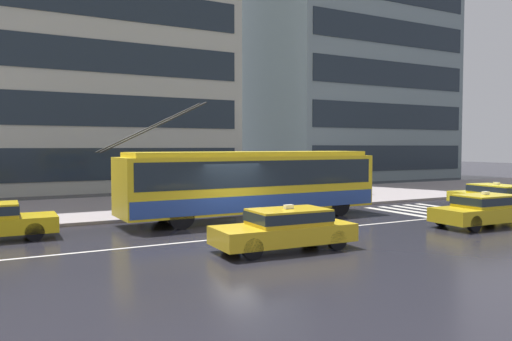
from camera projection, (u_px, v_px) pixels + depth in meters
ground_plane at (247, 230)px, 19.07m from camera, size 160.00×160.00×0.00m
sidewalk_slab at (169, 204)px, 27.04m from camera, size 80.00×10.00×0.14m
crosswalk_stripe_edge_near at (397, 212)px, 24.17m from camera, size 0.44×4.40×0.01m
crosswalk_stripe_inner_a at (411, 211)px, 24.60m from camera, size 0.44×4.40×0.01m
crosswalk_stripe_center at (424, 210)px, 25.03m from camera, size 0.44×4.40×0.01m
crosswalk_stripe_inner_b at (437, 209)px, 25.46m from camera, size 0.44×4.40×0.01m
crosswalk_stripe_edge_far at (449, 208)px, 25.89m from camera, size 0.44×4.40×0.01m
lane_centre_line at (262, 235)px, 18.02m from camera, size 72.00×0.14×0.01m
trolleybus at (253, 182)px, 21.93m from camera, size 12.45×2.66×5.01m
taxi_cross_traffic at (494, 196)px, 25.27m from camera, size 2.21×4.72×1.39m
taxi_oncoming_far at (484, 209)px, 19.95m from camera, size 4.26×1.88×1.39m
taxi_oncoming_near at (286, 227)px, 15.41m from camera, size 4.45×1.89×1.39m
bus_shelter at (206, 168)px, 25.02m from camera, size 4.01×1.65×2.64m
pedestrian_at_shelter at (141, 177)px, 22.89m from camera, size 1.59×1.59×1.99m
pedestrian_approaching_curb at (177, 180)px, 23.56m from camera, size 1.25×1.25×1.88m
pedestrian_walking_past at (307, 174)px, 26.70m from camera, size 1.08×1.08×1.93m
office_tower_corner_right at (351, 24)px, 50.95m from camera, size 19.31×12.43×31.33m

